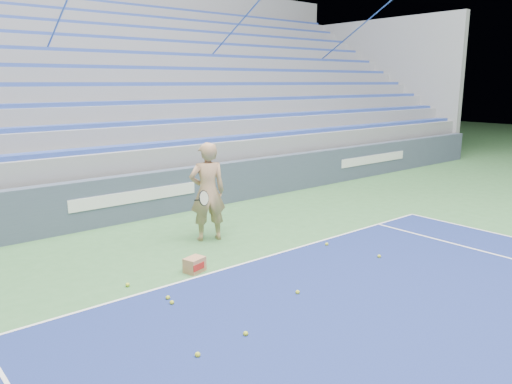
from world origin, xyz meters
TOP-DOWN VIEW (x-y plane):
  - sponsor_barrier at (0.00, 15.88)m, footprint 30.00×0.32m
  - bleachers at (0.00, 21.60)m, footprint 31.00×9.15m
  - tennis_player at (0.48, 13.48)m, footprint 1.04×0.98m
  - ball_box at (-0.73, 12.14)m, footprint 0.40×0.35m
  - tennis_ball_0 at (-1.92, 12.28)m, footprint 0.07×0.07m
  - tennis_ball_1 at (-1.71, 11.25)m, footprint 0.07×0.07m
  - tennis_ball_2 at (-2.22, 9.80)m, footprint 0.07×0.07m
  - tennis_ball_3 at (2.29, 10.50)m, footprint 0.07×0.07m
  - tennis_ball_4 at (-1.67, 11.44)m, footprint 0.07×0.07m
  - tennis_ball_5 at (-0.03, 10.32)m, footprint 0.07×0.07m
  - tennis_ball_6 at (2.07, 11.62)m, footprint 0.07×0.07m
  - tennis_ball_7 at (-1.46, 9.82)m, footprint 0.07×0.07m

SIDE VIEW (x-z plane):
  - tennis_ball_0 at x=-1.92m, z-range 0.00..0.07m
  - tennis_ball_1 at x=-1.71m, z-range 0.00..0.07m
  - tennis_ball_2 at x=-2.22m, z-range 0.00..0.07m
  - tennis_ball_3 at x=2.29m, z-range 0.00..0.07m
  - tennis_ball_4 at x=-1.67m, z-range 0.00..0.07m
  - tennis_ball_5 at x=-0.03m, z-range 0.00..0.07m
  - tennis_ball_6 at x=2.07m, z-range 0.00..0.07m
  - tennis_ball_7 at x=-1.46m, z-range 0.00..0.07m
  - ball_box at x=-0.73m, z-range 0.00..0.26m
  - sponsor_barrier at x=0.00m, z-range 0.00..1.10m
  - tennis_player at x=0.48m, z-range 0.00..2.04m
  - bleachers at x=0.00m, z-range -1.29..6.01m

